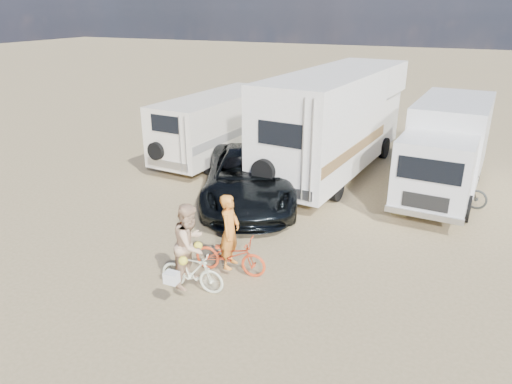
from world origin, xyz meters
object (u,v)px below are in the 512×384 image
at_px(bike_man, 230,255).
at_px(rider_man, 230,238).
at_px(cooler, 270,197).
at_px(rv_main, 336,123).
at_px(box_truck, 445,150).
at_px(dark_suv, 249,177).
at_px(rider_woman, 191,252).
at_px(bike_woman, 192,272).
at_px(bike_parked, 457,190).
at_px(rv_left, 217,127).
at_px(crate, 401,208).

relative_size(bike_man, rider_man, 0.97).
bearing_deg(cooler, rv_main, 78.52).
relative_size(rv_main, box_truck, 1.35).
height_order(dark_suv, bike_man, dark_suv).
bearing_deg(rider_woman, bike_woman, -0.00).
xyz_separation_m(rv_main, bike_parked, (4.42, -1.57, -1.40)).
bearing_deg(rider_man, cooler, 4.56).
relative_size(rv_main, rv_left, 1.37).
bearing_deg(rv_main, rider_woman, -88.12).
bearing_deg(rv_left, rv_main, 7.37).
distance_m(box_truck, rider_woman, 9.61).
height_order(box_truck, cooler, box_truck).
distance_m(bike_man, cooler, 4.35).
relative_size(rider_woman, crate, 4.20).
height_order(rv_left, crate, rv_left).
bearing_deg(bike_parked, box_truck, 45.71).
bearing_deg(bike_man, rider_man, 174.55).
xyz_separation_m(rv_left, crate, (7.81, -2.78, -1.11)).
bearing_deg(rv_main, rv_left, -171.15).
relative_size(rv_left, bike_woman, 4.30).
xyz_separation_m(bike_woman, cooler, (-0.31, 5.28, -0.24)).
distance_m(dark_suv, bike_woman, 5.32).
height_order(dark_suv, rider_man, rider_man).
bearing_deg(bike_woman, rv_main, -8.18).
height_order(rider_man, crate, rider_man).
xyz_separation_m(box_truck, cooler, (-4.93, -3.13, -1.29)).
relative_size(rv_main, rider_woman, 4.74).
bearing_deg(bike_parked, rider_woman, 158.03).
bearing_deg(crate, rider_man, -121.73).
distance_m(bike_woman, rider_woman, 0.49).
bearing_deg(rider_man, bike_parked, -40.85).
bearing_deg(dark_suv, box_truck, 6.13).
bearing_deg(dark_suv, rider_man, -94.73).
bearing_deg(rv_left, box_truck, 1.24).
distance_m(box_truck, crate, 2.76).
bearing_deg(box_truck, rv_main, 172.97).
distance_m(rv_main, rider_man, 8.25).
relative_size(dark_suv, cooler, 10.92).
distance_m(bike_woman, crate, 7.19).
distance_m(rider_woman, bike_parked, 9.20).
bearing_deg(bike_man, rv_main, -7.39).
xyz_separation_m(box_truck, bike_parked, (0.53, -0.80, -1.02)).
xyz_separation_m(bike_woman, rider_man, (0.45, 1.00, 0.45)).
xyz_separation_m(rider_woman, cooler, (-0.31, 5.28, -0.73)).
distance_m(rv_left, dark_suv, 4.93).
relative_size(box_truck, bike_man, 3.78).
bearing_deg(bike_parked, rider_man, 156.69).
height_order(bike_man, crate, bike_man).
bearing_deg(rider_woman, bike_parked, -37.73).
xyz_separation_m(bike_woman, bike_parked, (5.15, 7.61, 0.04)).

